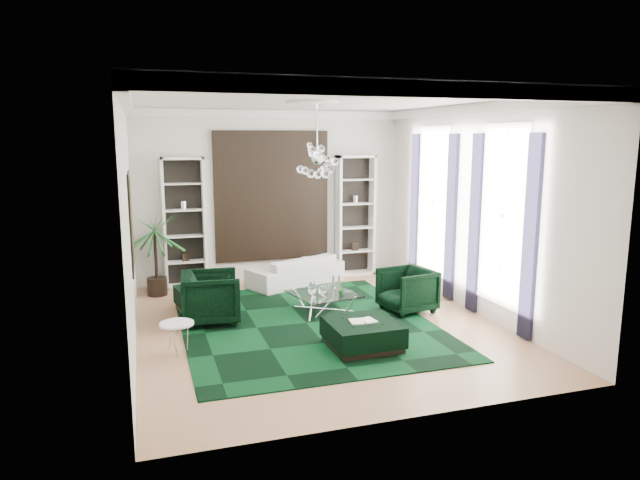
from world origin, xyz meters
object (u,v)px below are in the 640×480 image
object	(u,v)px
ottoman_front	(362,335)
side_table	(177,339)
sofa	(296,270)
palm	(155,243)
armchair_left	(211,297)
ottoman_side	(206,299)
armchair_right	(407,290)
coffee_table	(324,303)

from	to	relation	value
ottoman_front	side_table	bearing A→B (deg)	168.52
sofa	palm	world-z (taller)	palm
armchair_left	ottoman_side	world-z (taller)	armchair_left
armchair_right	side_table	size ratio (longest dim) A/B	1.77
armchair_right	coffee_table	world-z (taller)	armchair_right
side_table	coffee_table	bearing A→B (deg)	26.00
sofa	armchair_left	bearing A→B (deg)	21.24
armchair_left	coffee_table	bearing A→B (deg)	-87.35
sofa	ottoman_front	distance (m)	4.03
coffee_table	side_table	size ratio (longest dim) A/B	2.16
sofa	ottoman_front	world-z (taller)	sofa
palm	ottoman_front	bearing A→B (deg)	-54.24
side_table	palm	xyz separation A→B (m)	(-0.18, 3.49, 0.85)
armchair_right	ottoman_side	distance (m)	3.75
armchair_right	armchair_left	bearing A→B (deg)	-106.68
palm	armchair_left	bearing A→B (deg)	-68.17
coffee_table	ottoman_front	distance (m)	1.88
armchair_left	palm	distance (m)	2.36
ottoman_side	armchair_right	bearing A→B (deg)	-17.83
coffee_table	ottoman_side	size ratio (longest dim) A/B	1.10
armchair_left	side_table	xyz separation A→B (m)	(-0.66, -1.38, -0.21)
ottoman_front	palm	bearing A→B (deg)	125.76
ottoman_side	armchair_left	bearing A→B (deg)	-89.16
ottoman_side	ottoman_front	distance (m)	3.37
ottoman_front	side_table	size ratio (longest dim) A/B	2.08
ottoman_front	palm	distance (m)	5.07
armchair_right	ottoman_front	xyz separation A→B (m)	(-1.49, -1.50, -0.20)
armchair_left	side_table	world-z (taller)	armchair_left
armchair_left	ottoman_side	xyz separation A→B (m)	(-0.01, 0.71, -0.23)
sofa	coffee_table	world-z (taller)	sofa
coffee_table	ottoman_front	world-z (taller)	ottoman_front
sofa	coffee_table	distance (m)	2.15
ottoman_side	sofa	bearing A→B (deg)	33.17
ottoman_side	side_table	world-z (taller)	side_table
sofa	side_table	bearing A→B (deg)	27.90
coffee_table	palm	distance (m)	3.73
sofa	ottoman_side	distance (m)	2.52
sofa	palm	xyz separation A→B (m)	(-2.94, 0.02, 0.78)
sofa	side_table	world-z (taller)	sofa
sofa	palm	distance (m)	3.04
armchair_right	coffee_table	xyz separation A→B (m)	(-1.50, 0.38, -0.22)
armchair_left	armchair_right	bearing A→B (deg)	-92.74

